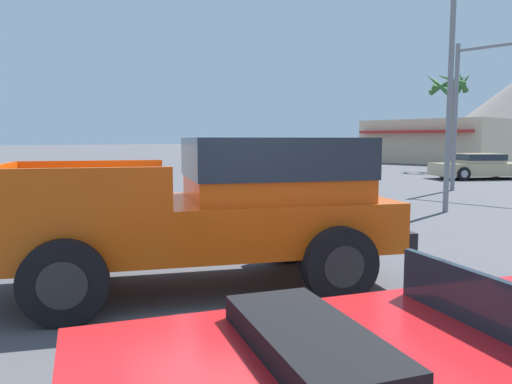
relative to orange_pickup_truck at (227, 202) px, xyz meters
The scene contains 8 objects.
ground_plane 1.13m from the orange_pickup_truck, 29.61° to the left, with size 320.00×320.00×0.00m, color #4C4C51.
orange_pickup_truck is the anchor object (origin of this frame).
red_convertible_car 3.64m from the orange_pickup_truck, 20.32° to the right, with size 3.38×4.67×1.02m.
parked_car_tan 20.64m from the orange_pickup_truck, 104.53° to the left, with size 4.03×4.71×1.21m.
traffic_light_main 14.19m from the orange_pickup_truck, 97.93° to the left, with size 4.19×0.38×5.31m.
street_lamp_post 9.26m from the orange_pickup_truck, 97.74° to the left, with size 0.90×0.24×8.36m.
palm_tree_tall 27.10m from the orange_pickup_truck, 110.48° to the left, with size 2.67×2.90×5.93m.
storefront_building 37.17m from the orange_pickup_truck, 113.22° to the left, with size 10.08×7.78×3.41m.
Camera 1 is at (4.65, -4.20, 1.89)m, focal length 35.00 mm.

